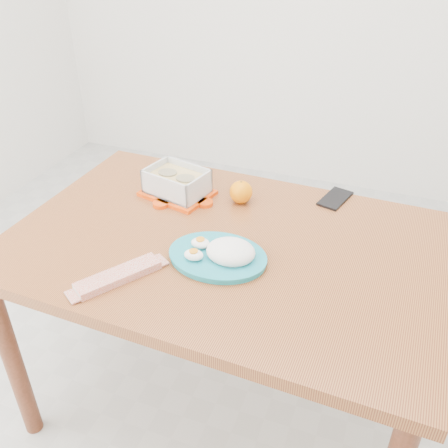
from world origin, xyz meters
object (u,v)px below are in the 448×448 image
(smartphone, at_px, (335,198))
(dining_table, at_px, (224,263))
(rice_plate, at_px, (222,253))
(orange_fruit, at_px, (241,192))
(food_container, at_px, (177,183))

(smartphone, bearing_deg, dining_table, -111.67)
(rice_plate, distance_m, smartphone, 0.52)
(rice_plate, height_order, smartphone, rice_plate)
(orange_fruit, height_order, smartphone, orange_fruit)
(dining_table, bearing_deg, food_container, 142.74)
(orange_fruit, height_order, rice_plate, same)
(orange_fruit, bearing_deg, dining_table, -83.57)
(food_container, relative_size, smartphone, 1.80)
(food_container, xyz_separation_m, smartphone, (0.53, 0.16, -0.04))
(orange_fruit, bearing_deg, food_container, -171.98)
(orange_fruit, bearing_deg, rice_plate, -80.62)
(orange_fruit, bearing_deg, smartphone, 23.26)
(orange_fruit, xyz_separation_m, smartphone, (0.30, 0.13, -0.03))
(orange_fruit, distance_m, smartphone, 0.33)
(dining_table, xyz_separation_m, orange_fruit, (-0.03, 0.24, 0.13))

